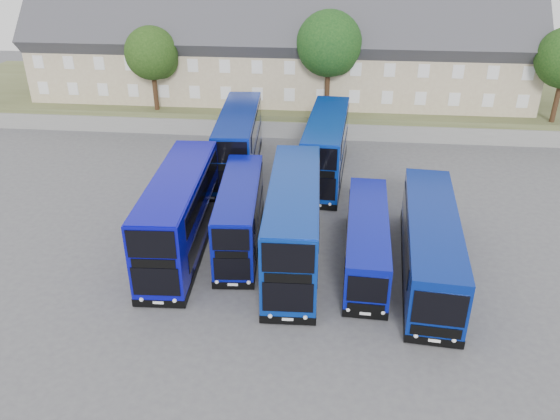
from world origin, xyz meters
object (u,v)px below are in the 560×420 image
Objects in this scene: dd_front_left at (180,215)px; coach_east_a at (367,241)px; tree_west at (153,55)px; dd_front_mid at (240,216)px; tree_mid at (331,46)px.

dd_front_left reaches higher than coach_east_a.
tree_west is (-18.79, 21.82, 5.61)m from coach_east_a.
dd_front_mid is 1.09× the size of tree_mid.
tree_mid is at bearing 66.82° from dd_front_left.
dd_front_mid is at bearing 172.36° from coach_east_a.
tree_mid reaches higher than tree_west.
tree_mid reaches higher than dd_front_left.
dd_front_left is 1.31× the size of tree_mid.
dd_front_left is 3.53m from dd_front_mid.
coach_east_a is (7.51, -1.29, -0.48)m from dd_front_mid.
tree_mid reaches higher than dd_front_mid.
tree_west reaches higher than dd_front_mid.
dd_front_left is 1.20× the size of dd_front_mid.
dd_front_left is at bearing -110.27° from tree_mid.
dd_front_left is 24.09m from tree_mid.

